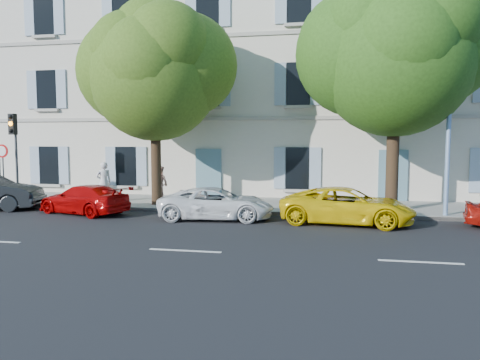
% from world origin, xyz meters
% --- Properties ---
extents(ground, '(90.00, 90.00, 0.00)m').
position_xyz_m(ground, '(0.00, 0.00, 0.00)').
color(ground, black).
extents(sidewalk, '(36.00, 4.50, 0.15)m').
position_xyz_m(sidewalk, '(0.00, 4.45, 0.07)').
color(sidewalk, '#A09E96').
rests_on(sidewalk, ground).
extents(kerb, '(36.00, 0.16, 0.16)m').
position_xyz_m(kerb, '(0.00, 2.28, 0.08)').
color(kerb, '#9E998E').
rests_on(kerb, ground).
extents(building, '(28.00, 7.00, 12.00)m').
position_xyz_m(building, '(0.00, 10.20, 6.00)').
color(building, beige).
rests_on(building, ground).
extents(car_red_coupe, '(4.36, 2.84, 1.17)m').
position_xyz_m(car_red_coupe, '(-5.90, 1.19, 0.59)').
color(car_red_coupe, '#AB0405').
rests_on(car_red_coupe, ground).
extents(car_white_coupe, '(4.46, 2.41, 1.19)m').
position_xyz_m(car_white_coupe, '(-0.39, 0.99, 0.59)').
color(car_white_coupe, white).
rests_on(car_white_coupe, ground).
extents(car_yellow_supercar, '(4.87, 2.66, 1.29)m').
position_xyz_m(car_yellow_supercar, '(4.38, 0.97, 0.65)').
color(car_yellow_supercar, yellow).
rests_on(car_yellow_supercar, ground).
extents(tree_left, '(5.51, 5.51, 8.54)m').
position_xyz_m(tree_left, '(-3.66, 3.34, 5.64)').
color(tree_left, '#3A2819').
rests_on(tree_left, sidewalk).
extents(tree_right, '(5.96, 5.96, 9.19)m').
position_xyz_m(tree_right, '(6.16, 3.29, 6.04)').
color(tree_right, '#3A2819').
rests_on(tree_right, sidewalk).
extents(traffic_light, '(0.34, 0.45, 3.97)m').
position_xyz_m(traffic_light, '(-10.20, 2.85, 3.02)').
color(traffic_light, '#383A3D').
rests_on(traffic_light, sidewalk).
extents(road_sign, '(0.60, 0.08, 2.61)m').
position_xyz_m(road_sign, '(-10.68, 2.66, 2.03)').
color(road_sign, '#383A3D').
rests_on(road_sign, sidewalk).
extents(street_lamp, '(0.45, 1.80, 8.39)m').
position_xyz_m(street_lamp, '(8.03, 2.49, 4.90)').
color(street_lamp, '#7293BF').
rests_on(street_lamp, sidewalk).
extents(pedestrian_a, '(0.79, 0.74, 1.82)m').
position_xyz_m(pedestrian_a, '(-6.27, 3.58, 1.06)').
color(pedestrian_a, silver).
rests_on(pedestrian_a, sidewalk).
extents(pedestrian_b, '(0.99, 0.90, 1.65)m').
position_xyz_m(pedestrian_b, '(-3.75, 4.01, 0.97)').
color(pedestrian_b, tan).
rests_on(pedestrian_b, sidewalk).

